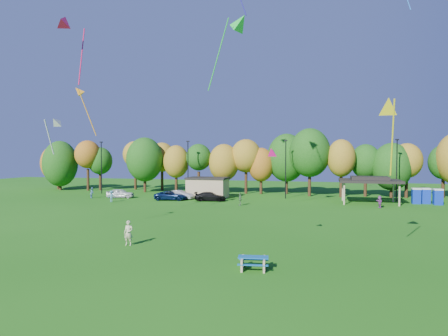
% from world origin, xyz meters
% --- Properties ---
extents(ground, '(160.00, 160.00, 0.00)m').
position_xyz_m(ground, '(0.00, 0.00, 0.00)').
color(ground, '#19600F').
rests_on(ground, ground).
extents(tree_line, '(93.57, 10.55, 11.15)m').
position_xyz_m(tree_line, '(-1.03, 45.51, 5.91)').
color(tree_line, black).
rests_on(tree_line, ground).
extents(lamp_posts, '(64.50, 0.25, 9.09)m').
position_xyz_m(lamp_posts, '(2.00, 40.00, 4.90)').
color(lamp_posts, black).
rests_on(lamp_posts, ground).
extents(utility_building, '(6.30, 4.30, 3.25)m').
position_xyz_m(utility_building, '(-10.00, 38.00, 1.64)').
color(utility_building, tan).
rests_on(utility_building, ground).
extents(pavilion, '(8.20, 6.20, 3.77)m').
position_xyz_m(pavilion, '(14.00, 37.00, 3.23)').
color(pavilion, tan).
rests_on(pavilion, ground).
extents(porta_potties, '(3.75, 2.12, 2.18)m').
position_xyz_m(porta_potties, '(21.56, 37.99, 1.10)').
color(porta_potties, '#0D2BA9').
rests_on(porta_potties, ground).
extents(picnic_table, '(1.98, 1.71, 0.78)m').
position_xyz_m(picnic_table, '(3.88, 1.18, 0.45)').
color(picnic_table, tan).
rests_on(picnic_table, ground).
extents(kite_flyer, '(0.74, 0.54, 1.89)m').
position_xyz_m(kite_flyer, '(-6.38, 5.06, 0.94)').
color(kite_flyer, beige).
rests_on(kite_flyer, ground).
extents(car_a, '(4.55, 2.66, 1.46)m').
position_xyz_m(car_a, '(-23.33, 34.50, 0.73)').
color(car_a, silver).
rests_on(car_a, ground).
extents(car_b, '(4.32, 1.82, 1.39)m').
position_xyz_m(car_b, '(-13.58, 35.00, 0.69)').
color(car_b, '#9D9DA2').
rests_on(car_b, ground).
extents(car_c, '(5.25, 3.12, 1.37)m').
position_xyz_m(car_c, '(-14.48, 33.63, 0.68)').
color(car_c, '#0B1E47').
rests_on(car_c, ground).
extents(car_d, '(4.81, 2.48, 1.33)m').
position_xyz_m(car_d, '(-8.42, 33.98, 0.67)').
color(car_d, black).
rests_on(car_d, ground).
extents(far_person_0, '(0.88, 1.53, 1.58)m').
position_xyz_m(far_person_0, '(14.77, 32.16, 0.79)').
color(far_person_0, '#843887').
rests_on(far_person_0, ground).
extents(far_person_1, '(1.16, 0.80, 1.64)m').
position_xyz_m(far_person_1, '(-21.84, 29.23, 0.82)').
color(far_person_1, teal).
rests_on(far_person_1, ground).
extents(far_person_2, '(0.79, 1.10, 1.74)m').
position_xyz_m(far_person_2, '(-3.10, 30.05, 0.87)').
color(far_person_2, '#486D43').
rests_on(far_person_2, ground).
extents(far_person_4, '(0.80, 0.94, 1.69)m').
position_xyz_m(far_person_4, '(-27.45, 33.15, 0.84)').
color(far_person_4, teal).
rests_on(far_person_4, ground).
extents(kite_0, '(0.91, 1.14, 1.05)m').
position_xyz_m(kite_0, '(4.23, 6.73, 7.11)').
color(kite_0, '#FA0D86').
extents(kite_1, '(1.87, 3.81, 6.42)m').
position_xyz_m(kite_1, '(-14.42, 8.84, 18.56)').
color(kite_1, '#E1144B').
extents(kite_4, '(3.02, 1.68, 5.26)m').
position_xyz_m(kite_4, '(-16.51, 13.86, 13.23)').
color(kite_4, orange).
extents(kite_11, '(0.94, 2.06, 3.38)m').
position_xyz_m(kite_11, '(-14.10, 7.01, 9.60)').
color(kite_11, silver).
extents(kite_12, '(4.58, 2.51, 7.65)m').
position_xyz_m(kite_12, '(-0.09, 15.70, 19.50)').
color(kite_12, green).
extents(kite_13, '(1.39, 3.31, 5.49)m').
position_xyz_m(kite_13, '(11.98, 6.06, 10.08)').
color(kite_13, yellow).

